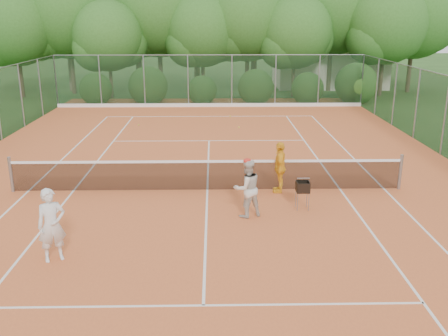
% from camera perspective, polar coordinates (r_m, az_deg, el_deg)
% --- Properties ---
extents(ground, '(120.00, 120.00, 0.00)m').
position_cam_1_polar(ground, '(15.38, -1.92, -2.63)').
color(ground, '#26491A').
rests_on(ground, ground).
extents(clay_court, '(18.00, 36.00, 0.02)m').
position_cam_1_polar(clay_court, '(15.37, -1.92, -2.60)').
color(clay_court, orange).
rests_on(clay_court, ground).
extents(club_building, '(8.00, 5.00, 3.00)m').
position_cam_1_polar(club_building, '(39.65, 11.86, 11.29)').
color(club_building, beige).
rests_on(club_building, ground).
extents(tennis_net, '(11.97, 0.10, 1.10)m').
position_cam_1_polar(tennis_net, '(15.21, -1.94, -0.74)').
color(tennis_net, gray).
rests_on(tennis_net, clay_court).
extents(player_white, '(0.71, 0.62, 1.64)m').
position_cam_1_polar(player_white, '(11.43, -19.10, -6.19)').
color(player_white, silver).
rests_on(player_white, clay_court).
extents(player_center_grp, '(0.94, 0.85, 1.61)m').
position_cam_1_polar(player_center_grp, '(13.16, 2.65, -2.29)').
color(player_center_grp, beige).
rests_on(player_center_grp, clay_court).
extents(player_yellow, '(0.50, 0.96, 1.56)m').
position_cam_1_polar(player_yellow, '(15.10, 6.40, 0.10)').
color(player_yellow, yellow).
rests_on(player_yellow, clay_court).
extents(ball_hopper, '(0.35, 0.35, 0.79)m').
position_cam_1_polar(ball_hopper, '(13.88, 8.99, -2.20)').
color(ball_hopper, gray).
rests_on(ball_hopper, clay_court).
extents(stray_ball_a, '(0.07, 0.07, 0.07)m').
position_cam_1_polar(stray_ball_a, '(24.88, -9.72, 4.87)').
color(stray_ball_a, '#B2C92E').
rests_on(stray_ball_a, clay_court).
extents(stray_ball_b, '(0.07, 0.07, 0.07)m').
position_cam_1_polar(stray_ball_b, '(26.75, 0.72, 5.95)').
color(stray_ball_b, gold).
rests_on(stray_ball_b, clay_court).
extents(stray_ball_c, '(0.07, 0.07, 0.07)m').
position_cam_1_polar(stray_ball_c, '(24.04, 1.72, 4.68)').
color(stray_ball_c, '#CBE836').
rests_on(stray_ball_c, clay_court).
extents(court_markings, '(11.03, 23.83, 0.01)m').
position_cam_1_polar(court_markings, '(15.37, -1.92, -2.55)').
color(court_markings, white).
rests_on(court_markings, clay_court).
extents(fence_back, '(18.07, 0.07, 3.00)m').
position_cam_1_polar(fence_back, '(29.71, -1.61, 9.91)').
color(fence_back, '#19381E').
rests_on(fence_back, clay_court).
extents(tropical_treeline, '(32.10, 8.49, 15.03)m').
position_cam_1_polar(tropical_treeline, '(34.73, 0.86, 16.87)').
color(tropical_treeline, brown).
rests_on(tropical_treeline, ground).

